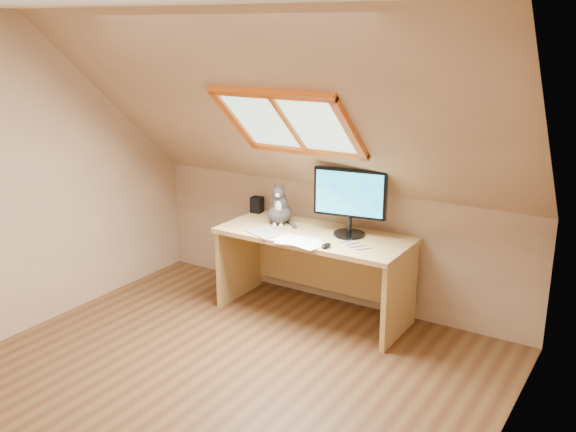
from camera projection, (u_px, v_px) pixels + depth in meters
The scene contains 10 objects.
ground at pixel (205, 391), 4.17m from camera, with size 3.50×3.50×0.00m, color brown.
room_shell at pixel (186, 180), 3.69m from camera, with size 3.52×3.52×2.41m.
desk at pixel (318, 256), 5.20m from camera, with size 1.55×0.68×0.71m.
monitor at pixel (350, 198), 4.93m from camera, with size 0.58×0.24×0.53m.
cat at pixel (280, 209), 5.29m from camera, with size 0.26×0.29×0.36m.
desk_speaker at pixel (257, 205), 5.64m from camera, with size 0.10×0.10×0.14m, color black.
graphics_tablet at pixel (265, 233), 5.08m from camera, with size 0.27×0.20×0.01m, color #B2B2B7.
mouse at pixel (326, 245), 4.75m from camera, with size 0.06×0.10×0.03m, color black.
papers at pixel (296, 241), 4.88m from camera, with size 0.35×0.30×0.01m.
cables at pixel (343, 243), 4.83m from camera, with size 0.51×0.26×0.01m.
Camera 1 is at (2.40, -2.84, 2.28)m, focal length 40.00 mm.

